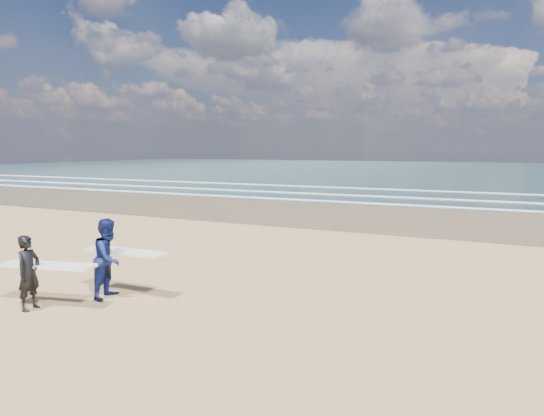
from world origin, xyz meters
The scene contains 2 objects.
surfer_near centered at (-1.06, -0.77, 0.87)m, with size 2.26×1.21×1.69m.
surfer_far centered at (-0.13, 0.67, 0.98)m, with size 2.21×1.16×1.94m.
Camera 1 is at (8.37, -8.00, 3.62)m, focal length 32.00 mm.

